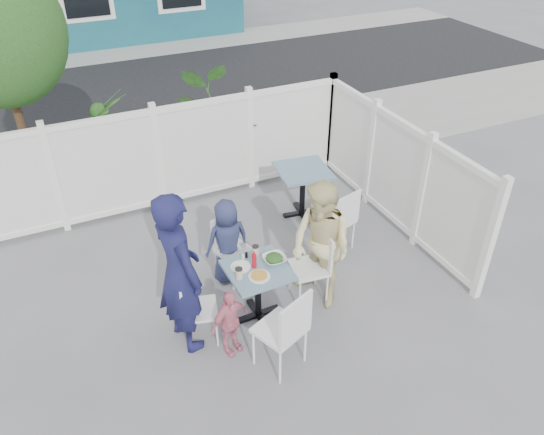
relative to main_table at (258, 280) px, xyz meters
name	(u,v)px	position (x,y,z in m)	size (l,w,h in m)	color
ground	(211,306)	(-0.45, 0.38, -0.55)	(80.00, 80.00, 0.00)	slate
near_sidewalk	(138,167)	(-0.45, 4.18, -0.54)	(24.00, 2.60, 0.01)	gray
street	(100,96)	(-0.45, 7.88, -0.55)	(24.00, 5.00, 0.01)	black
far_sidewalk	(79,57)	(-0.45, 10.98, -0.54)	(24.00, 1.60, 0.01)	gray
fence_back	(159,161)	(-0.35, 2.78, 0.23)	(5.86, 0.08, 1.60)	white
fence_right	(395,175)	(2.55, 0.98, 0.23)	(0.08, 3.66, 1.60)	white
potted_shrub_a	(110,146)	(-0.92, 3.48, 0.28)	(0.93, 0.93, 1.66)	#1D3E15
potted_shrub_b	(227,128)	(0.94, 3.38, 0.27)	(1.48, 1.28, 1.64)	#1D3E15
main_table	(258,280)	(0.00, 0.00, 0.00)	(0.69, 0.69, 0.71)	teal
spare_table	(303,180)	(1.46, 1.69, 0.05)	(0.82, 0.82, 0.77)	teal
chair_left	(192,305)	(-0.77, -0.02, -0.05)	(0.46, 0.47, 0.85)	white
chair_right	(315,261)	(0.76, 0.03, -0.01)	(0.46, 0.47, 0.93)	white
chair_back	(230,243)	(-0.01, 0.83, -0.04)	(0.50, 0.49, 0.87)	white
chair_near	(286,327)	(-0.04, -0.81, 0.04)	(0.59, 0.58, 1.01)	white
chair_spare	(341,217)	(1.50, 0.69, 0.00)	(0.52, 0.51, 0.94)	white
man	(179,273)	(-0.86, 0.02, 0.40)	(0.69, 0.45, 1.90)	#171844
woman	(321,246)	(0.78, -0.04, 0.25)	(0.78, 0.61, 1.60)	gold
boy	(228,241)	(-0.05, 0.80, 0.02)	(0.55, 0.36, 1.13)	navy
toddler	(230,323)	(-0.48, -0.36, -0.14)	(0.49, 0.20, 0.83)	pink
plate_main	(259,276)	(-0.04, -0.13, 0.17)	(0.24, 0.24, 0.01)	white
plate_side	(241,267)	(-0.16, 0.10, 0.17)	(0.23, 0.23, 0.02)	white
salad_bowl	(274,259)	(0.23, 0.04, 0.19)	(0.25, 0.25, 0.06)	white
coffee_cup_a	(239,274)	(-0.24, -0.06, 0.22)	(0.08, 0.08, 0.12)	beige
coffee_cup_b	(256,251)	(0.08, 0.24, 0.22)	(0.08, 0.08, 0.11)	beige
ketchup_bottle	(254,261)	(-0.02, 0.04, 0.25)	(0.05, 0.05, 0.17)	#B60F1E
salt_shaker	(243,257)	(-0.08, 0.22, 0.20)	(0.03, 0.03, 0.07)	white
pepper_shaker	(246,255)	(-0.03, 0.23, 0.19)	(0.03, 0.03, 0.07)	black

